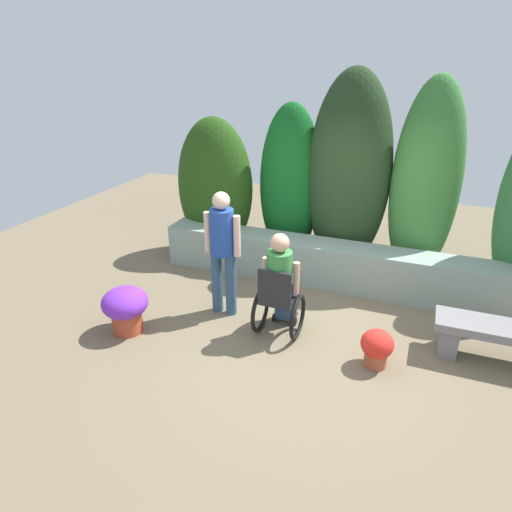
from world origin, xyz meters
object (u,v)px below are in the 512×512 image
(person_in_wheelchair, at_px, (280,287))
(person_standing_companion, at_px, (223,246))
(stone_bench, at_px, (509,339))
(flower_pot_purple_near, at_px, (125,307))
(flower_pot_terracotta_by_wall, at_px, (377,347))

(person_in_wheelchair, bearing_deg, person_standing_companion, 169.96)
(stone_bench, bearing_deg, person_in_wheelchair, 179.82)
(person_standing_companion, bearing_deg, flower_pot_purple_near, -146.32)
(stone_bench, distance_m, flower_pot_terracotta_by_wall, 1.46)
(person_in_wheelchair, bearing_deg, stone_bench, 10.04)
(stone_bench, relative_size, person_standing_companion, 0.93)
(stone_bench, bearing_deg, person_standing_companion, 174.82)
(stone_bench, distance_m, flower_pot_purple_near, 4.42)
(person_in_wheelchair, distance_m, flower_pot_terracotta_by_wall, 1.28)
(person_standing_companion, distance_m, flower_pot_terracotta_by_wall, 2.20)
(person_in_wheelchair, xyz_separation_m, person_standing_companion, (-0.84, 0.19, 0.33))
(stone_bench, distance_m, person_standing_companion, 3.44)
(person_standing_companion, relative_size, flower_pot_purple_near, 2.80)
(flower_pot_terracotta_by_wall, bearing_deg, flower_pot_purple_near, -171.78)
(stone_bench, bearing_deg, flower_pot_purple_near, -174.53)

